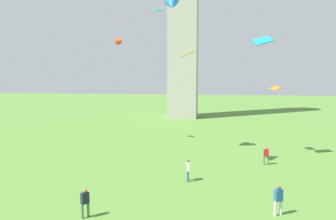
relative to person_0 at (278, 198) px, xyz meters
name	(u,v)px	position (x,y,z in m)	size (l,w,h in m)	color
person_0	(278,198)	(0.00, 0.00, 0.00)	(0.52, 0.44, 1.72)	silver
person_1	(85,201)	(-10.50, -1.83, -0.05)	(0.46, 0.49, 1.64)	#51754C
person_2	(188,169)	(-5.47, 5.19, -0.05)	(0.28, 0.51, 1.64)	#235693
person_3	(266,155)	(0.85, 10.61, -0.08)	(0.48, 0.28, 1.57)	#51754C
kite_flying_0	(172,4)	(-6.89, 6.76, 12.08)	(1.45, 2.11, 1.82)	blue
kite_flying_1	(275,88)	(2.14, 14.84, 5.51)	(1.07, 1.23, 0.51)	orange
kite_flying_2	(262,41)	(0.39, 11.74, 9.77)	(1.93, 1.44, 1.02)	#1A8FC4
kite_flying_3	(120,41)	(-14.05, 17.40, 10.54)	(1.38, 1.42, 0.83)	red
kite_flying_5	(188,54)	(-6.35, 14.33, 8.79)	(1.61, 1.30, 0.66)	#BA8016
kite_flying_6	(158,10)	(-9.08, 12.96, 12.84)	(1.26, 1.44, 0.36)	#0DBA8E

